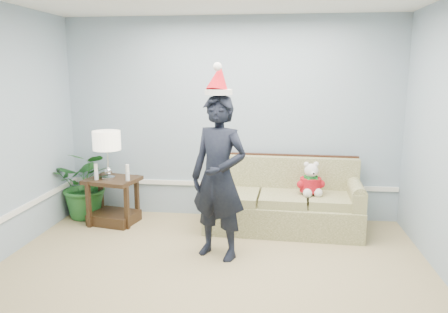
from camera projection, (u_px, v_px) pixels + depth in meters
name	position (u px, v px, depth m)	size (l,w,h in m)	color
room_shell	(197.00, 153.00, 3.43)	(4.54, 5.04, 2.74)	tan
wainscot_trim	(113.00, 211.00, 4.89)	(4.49, 4.99, 0.06)	white
sofa	(283.00, 204.00, 5.58)	(1.97, 0.91, 0.91)	brown
side_table	(114.00, 206.00, 5.77)	(0.72, 0.65, 0.61)	#3A2415
table_lamp	(107.00, 143.00, 5.57)	(0.35, 0.35, 0.63)	silver
candle_pair	(112.00, 173.00, 5.59)	(0.47, 0.05, 0.21)	silver
houseplant	(87.00, 184.00, 5.96)	(0.85, 0.73, 0.94)	#216026
man	(219.00, 178.00, 4.61)	(0.64, 0.42, 1.76)	black
santa_hat	(219.00, 81.00, 4.43)	(0.36, 0.39, 0.34)	silver
teddy_bear	(311.00, 183.00, 5.40)	(0.31, 0.32, 0.42)	silver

